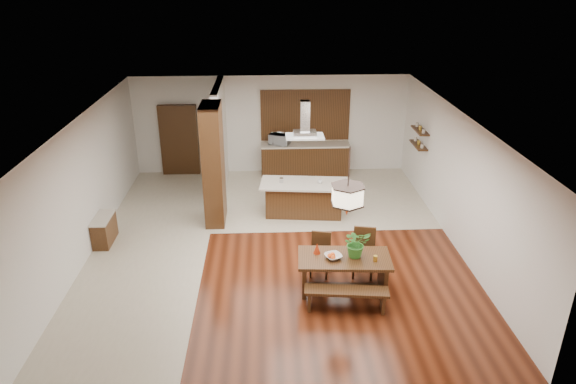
{
  "coord_description": "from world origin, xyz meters",
  "views": [
    {
      "loc": [
        -0.15,
        -10.14,
        5.69
      ],
      "look_at": [
        0.3,
        0.0,
        1.25
      ],
      "focal_mm": 32.0,
      "sensor_mm": 36.0,
      "label": 1
    }
  ],
  "objects_px": {
    "kitchen_island": "(304,198)",
    "microwave": "(280,139)",
    "pendant_lantern": "(348,182)",
    "island_cup": "(320,182)",
    "range_hood": "(305,119)",
    "fruit_bowl": "(333,256)",
    "dining_table": "(344,266)",
    "dining_chair_right": "(363,254)",
    "hallway_console": "(104,230)",
    "dining_chair_left": "(320,255)",
    "dining_bench": "(346,299)",
    "foliage_plant": "(356,243)"
  },
  "relations": [
    {
      "from": "dining_table",
      "to": "kitchen_island",
      "type": "distance_m",
      "value": 3.35
    },
    {
      "from": "fruit_bowl",
      "to": "dining_chair_left",
      "type": "bearing_deg",
      "value": 107.64
    },
    {
      "from": "pendant_lantern",
      "to": "kitchen_island",
      "type": "xyz_separation_m",
      "value": [
        -0.52,
        3.31,
        -1.79
      ]
    },
    {
      "from": "dining_bench",
      "to": "dining_chair_left",
      "type": "xyz_separation_m",
      "value": [
        -0.36,
        1.18,
        0.23
      ]
    },
    {
      "from": "dining_chair_left",
      "to": "kitchen_island",
      "type": "height_order",
      "value": "dining_chair_left"
    },
    {
      "from": "dining_chair_right",
      "to": "kitchen_island",
      "type": "xyz_separation_m",
      "value": [
        -0.98,
        2.81,
        -0.04
      ]
    },
    {
      "from": "foliage_plant",
      "to": "dining_chair_left",
      "type": "bearing_deg",
      "value": 139.67
    },
    {
      "from": "dining_chair_left",
      "to": "foliage_plant",
      "type": "bearing_deg",
      "value": -27.57
    },
    {
      "from": "hallway_console",
      "to": "dining_table",
      "type": "distance_m",
      "value": 5.5
    },
    {
      "from": "dining_chair_right",
      "to": "fruit_bowl",
      "type": "bearing_deg",
      "value": -130.31
    },
    {
      "from": "dining_chair_left",
      "to": "fruit_bowl",
      "type": "xyz_separation_m",
      "value": [
        0.18,
        -0.58,
        0.32
      ]
    },
    {
      "from": "foliage_plant",
      "to": "range_hood",
      "type": "relative_size",
      "value": 0.61
    },
    {
      "from": "dining_chair_left",
      "to": "pendant_lantern",
      "type": "distance_m",
      "value": 1.93
    },
    {
      "from": "island_cup",
      "to": "range_hood",
      "type": "bearing_deg",
      "value": 164.89
    },
    {
      "from": "microwave",
      "to": "hallway_console",
      "type": "bearing_deg",
      "value": -114.35
    },
    {
      "from": "dining_chair_right",
      "to": "fruit_bowl",
      "type": "xyz_separation_m",
      "value": [
        -0.68,
        -0.53,
        0.26
      ]
    },
    {
      "from": "fruit_bowl",
      "to": "range_hood",
      "type": "distance_m",
      "value": 3.77
    },
    {
      "from": "foliage_plant",
      "to": "island_cup",
      "type": "xyz_separation_m",
      "value": [
        -0.36,
        3.18,
        -0.07
      ]
    },
    {
      "from": "kitchen_island",
      "to": "pendant_lantern",
      "type": "bearing_deg",
      "value": -75.31
    },
    {
      "from": "dining_bench",
      "to": "kitchen_island",
      "type": "distance_m",
      "value": 3.97
    },
    {
      "from": "dining_bench",
      "to": "microwave",
      "type": "xyz_separation_m",
      "value": [
        -1.0,
        6.69,
        0.9
      ]
    },
    {
      "from": "dining_chair_right",
      "to": "range_hood",
      "type": "relative_size",
      "value": 1.1
    },
    {
      "from": "dining_chair_right",
      "to": "dining_table",
      "type": "bearing_deg",
      "value": -120.95
    },
    {
      "from": "microwave",
      "to": "dining_chair_right",
      "type": "bearing_deg",
      "value": -53.77
    },
    {
      "from": "hallway_console",
      "to": "dining_bench",
      "type": "bearing_deg",
      "value": -28.23
    },
    {
      "from": "range_hood",
      "to": "kitchen_island",
      "type": "bearing_deg",
      "value": -90.0
    },
    {
      "from": "kitchen_island",
      "to": "microwave",
      "type": "xyz_separation_m",
      "value": [
        -0.52,
        2.75,
        0.66
      ]
    },
    {
      "from": "fruit_bowl",
      "to": "dining_bench",
      "type": "bearing_deg",
      "value": -73.66
    },
    {
      "from": "hallway_console",
      "to": "foliage_plant",
      "type": "xyz_separation_m",
      "value": [
        5.3,
        -2.05,
        0.68
      ]
    },
    {
      "from": "foliage_plant",
      "to": "island_cup",
      "type": "height_order",
      "value": "foliage_plant"
    },
    {
      "from": "dining_bench",
      "to": "pendant_lantern",
      "type": "xyz_separation_m",
      "value": [
        0.04,
        0.62,
        2.03
      ]
    },
    {
      "from": "foliage_plant",
      "to": "hallway_console",
      "type": "bearing_deg",
      "value": 158.83
    },
    {
      "from": "dining_table",
      "to": "pendant_lantern",
      "type": "height_order",
      "value": "pendant_lantern"
    },
    {
      "from": "dining_table",
      "to": "microwave",
      "type": "relative_size",
      "value": 3.09
    },
    {
      "from": "dining_bench",
      "to": "microwave",
      "type": "relative_size",
      "value": 2.61
    },
    {
      "from": "hallway_console",
      "to": "kitchen_island",
      "type": "distance_m",
      "value": 4.73
    },
    {
      "from": "dining_bench",
      "to": "dining_chair_right",
      "type": "height_order",
      "value": "dining_chair_right"
    },
    {
      "from": "dining_bench",
      "to": "range_hood",
      "type": "bearing_deg",
      "value": 96.9
    },
    {
      "from": "island_cup",
      "to": "microwave",
      "type": "bearing_deg",
      "value": 107.45
    },
    {
      "from": "dining_chair_right",
      "to": "hallway_console",
      "type": "bearing_deg",
      "value": 175.97
    },
    {
      "from": "dining_table",
      "to": "foliage_plant",
      "type": "bearing_deg",
      "value": 8.59
    },
    {
      "from": "kitchen_island",
      "to": "fruit_bowl",
      "type": "bearing_deg",
      "value": -78.99
    },
    {
      "from": "hallway_console",
      "to": "foliage_plant",
      "type": "bearing_deg",
      "value": -21.17
    },
    {
      "from": "dining_chair_right",
      "to": "microwave",
      "type": "height_order",
      "value": "microwave"
    },
    {
      "from": "dining_bench",
      "to": "pendant_lantern",
      "type": "distance_m",
      "value": 2.13
    },
    {
      "from": "fruit_bowl",
      "to": "island_cup",
      "type": "height_order",
      "value": "island_cup"
    },
    {
      "from": "pendant_lantern",
      "to": "fruit_bowl",
      "type": "xyz_separation_m",
      "value": [
        -0.21,
        -0.03,
        -1.49
      ]
    },
    {
      "from": "dining_chair_right",
      "to": "microwave",
      "type": "relative_size",
      "value": 1.71
    },
    {
      "from": "dining_bench",
      "to": "kitchen_island",
      "type": "xyz_separation_m",
      "value": [
        -0.48,
        3.94,
        0.24
      ]
    },
    {
      "from": "foliage_plant",
      "to": "microwave",
      "type": "bearing_deg",
      "value": 101.73
    }
  ]
}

